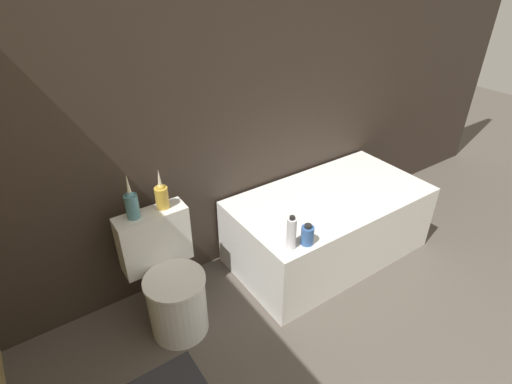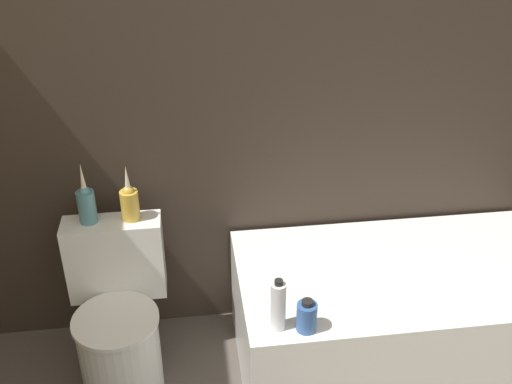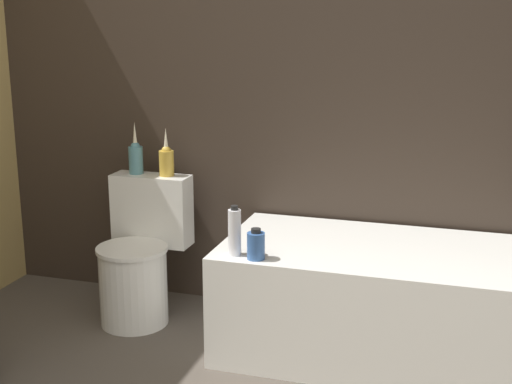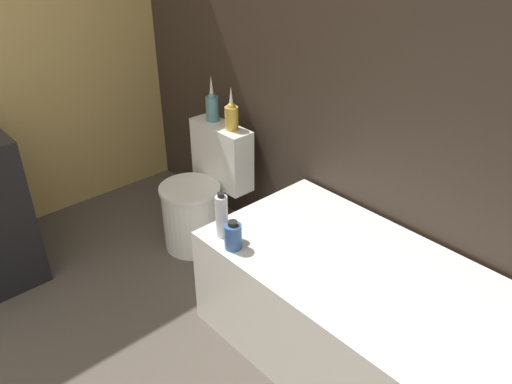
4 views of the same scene
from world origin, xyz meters
TOP-DOWN VIEW (x-y plane):
  - wall_back_tiled at (0.00, 2.34)m, footprint 6.40×0.06m
  - bathtub at (0.74, 1.89)m, footprint 1.48×0.79m
  - toilet at (-0.53, 1.94)m, footprint 0.43×0.52m
  - vase_gold at (-0.62, 2.13)m, footprint 0.08×0.08m
  - vase_silver at (-0.44, 2.13)m, footprint 0.08×0.08m
  - shampoo_bottle_tall at (0.12, 1.59)m, footprint 0.06×0.06m
  - shampoo_bottle_short at (0.23, 1.57)m, footprint 0.08×0.08m

SIDE VIEW (x-z plane):
  - bathtub at x=0.74m, z-range 0.00..0.54m
  - toilet at x=-0.53m, z-range -0.05..0.70m
  - shampoo_bottle_short at x=0.23m, z-range 0.53..0.67m
  - shampoo_bottle_tall at x=0.12m, z-range 0.53..0.76m
  - vase_silver at x=-0.44m, z-range 0.71..0.97m
  - vase_gold at x=-0.62m, z-range 0.70..0.99m
  - wall_back_tiled at x=0.00m, z-range 0.00..2.60m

